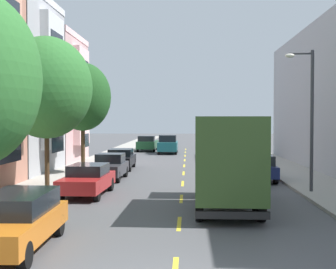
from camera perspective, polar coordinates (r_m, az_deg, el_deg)
ground_plane at (r=38.98m, az=2.01°, el=-3.37°), size 160.00×160.00×0.00m
sidewalk_left at (r=37.71m, az=-8.89°, el=-3.46°), size 3.20×120.00×0.14m
sidewalk_right at (r=37.60m, az=12.89°, el=-3.50°), size 3.20×120.00×0.14m
lane_centerline_dashes at (r=33.50m, az=1.93°, el=-4.21°), size 0.14×47.20×0.01m
townhouse_fourth_rose at (r=40.90m, az=-18.21°, el=3.84°), size 11.62×7.90×10.47m
street_tree_second at (r=23.11m, az=-14.47°, el=5.50°), size 4.32×4.32×7.30m
street_tree_third at (r=30.51m, az=-10.27°, el=4.49°), size 3.58×3.58×7.00m
street_lamp at (r=23.09m, az=16.62°, el=2.91°), size 1.35×0.28×6.62m
delivery_box_truck at (r=18.69m, az=7.04°, el=-2.81°), size 2.53×7.53×3.62m
parked_wagon_orange at (r=13.62m, az=-17.93°, el=-9.75°), size 1.94×4.74×1.50m
parked_hatchback_charcoal at (r=27.93m, az=-7.11°, el=-3.87°), size 1.84×4.04×1.50m
parked_suv_white at (r=44.08m, az=7.63°, el=-1.50°), size 2.07×4.85×1.93m
parked_sedan_red at (r=22.24m, az=-9.69°, el=-5.36°), size 1.92×4.55×1.43m
parked_hatchback_navy at (r=27.50m, az=10.85°, el=-3.98°), size 1.74×4.00×1.50m
parked_sedan_black at (r=33.66m, az=-5.75°, el=-2.91°), size 1.88×4.53×1.43m
parked_suv_burgundy at (r=59.87m, az=6.21°, el=-0.63°), size 2.02×4.83×1.93m
parked_pickup_forest at (r=52.85m, az=-2.48°, el=-1.11°), size 2.13×5.35×1.73m
moving_teal_sedan at (r=48.89m, az=-0.01°, el=-1.16°), size 1.95×4.80×1.93m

